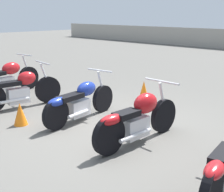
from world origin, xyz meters
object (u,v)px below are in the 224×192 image
(motorcycle_slot_0, at_px, (5,78))
(traffic_cone_far, at_px, (20,114))
(motorcycle_slot_1, at_px, (19,90))
(motorcycle_slot_3, at_px, (138,118))
(traffic_cone_near, at_px, (144,91))
(motorcycle_slot_2, at_px, (80,101))

(motorcycle_slot_0, xyz_separation_m, traffic_cone_far, (2.45, -0.92, -0.22))
(motorcycle_slot_1, distance_m, traffic_cone_far, 1.21)
(motorcycle_slot_3, distance_m, traffic_cone_near, 2.60)
(motorcycle_slot_0, distance_m, traffic_cone_near, 3.72)
(motorcycle_slot_2, height_order, motorcycle_slot_3, motorcycle_slot_3)
(motorcycle_slot_3, relative_size, traffic_cone_far, 4.49)
(motorcycle_slot_2, bearing_deg, traffic_cone_far, -130.49)
(motorcycle_slot_1, xyz_separation_m, motorcycle_slot_3, (3.25, 0.41, 0.01))
(motorcycle_slot_3, bearing_deg, motorcycle_slot_1, -172.33)
(motorcycle_slot_1, xyz_separation_m, motorcycle_slot_2, (1.68, 0.43, -0.02))
(motorcycle_slot_1, relative_size, motorcycle_slot_3, 1.00)
(motorcycle_slot_2, distance_m, traffic_cone_near, 2.04)
(traffic_cone_far, bearing_deg, motorcycle_slot_2, 57.92)
(motorcycle_slot_1, xyz_separation_m, traffic_cone_far, (1.06, -0.56, -0.20))
(motorcycle_slot_0, xyz_separation_m, motorcycle_slot_3, (4.64, 0.05, -0.01))
(motorcycle_slot_3, bearing_deg, traffic_cone_far, -155.63)
(motorcycle_slot_2, distance_m, traffic_cone_far, 1.19)
(motorcycle_slot_2, bearing_deg, traffic_cone_near, 81.67)
(motorcycle_slot_1, relative_size, traffic_cone_near, 3.86)
(motorcycle_slot_1, relative_size, motorcycle_slot_2, 1.00)
(motorcycle_slot_0, height_order, motorcycle_slot_3, motorcycle_slot_0)
(traffic_cone_far, bearing_deg, motorcycle_slot_3, 23.86)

